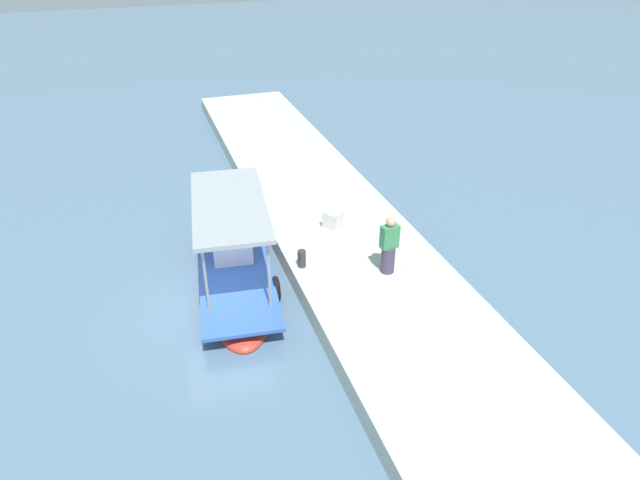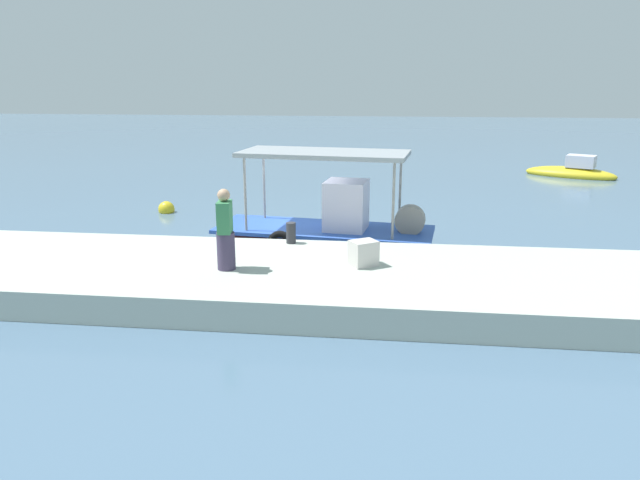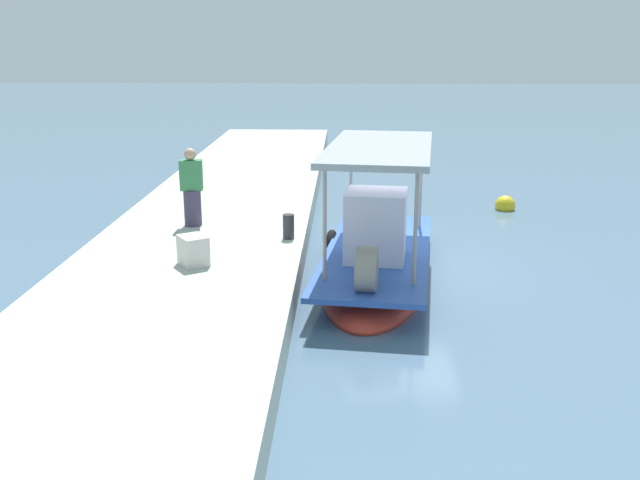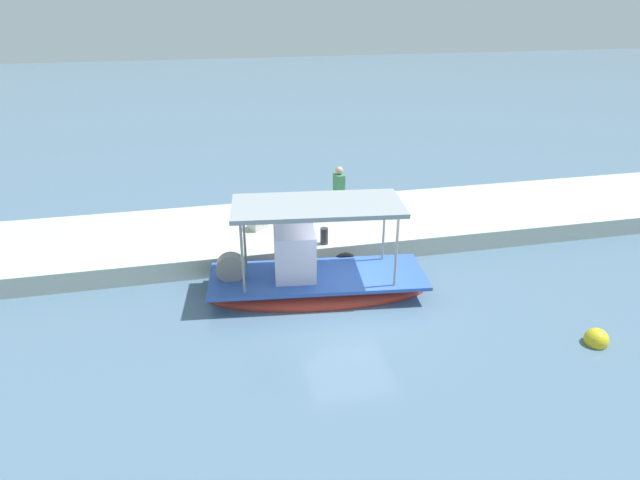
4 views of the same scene
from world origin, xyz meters
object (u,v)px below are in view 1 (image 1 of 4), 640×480
at_px(fisherman_near_bollard, 389,248).
at_px(mooring_bollard, 302,259).
at_px(cargo_crate, 333,220).
at_px(main_fishing_boat, 235,270).

relative_size(fisherman_near_bollard, mooring_bollard, 3.35).
xyz_separation_m(mooring_bollard, cargo_crate, (1.87, -1.62, 0.02)).
height_order(main_fishing_boat, cargo_crate, main_fishing_boat).
distance_m(main_fishing_boat, fisherman_near_bollard, 4.52).
bearing_deg(main_fishing_boat, mooring_bollard, -111.38).
xyz_separation_m(fisherman_near_bollard, cargo_crate, (2.90, 0.60, -0.51)).
bearing_deg(cargo_crate, mooring_bollard, 139.08).
xyz_separation_m(main_fishing_boat, fisherman_near_bollard, (-1.74, -4.06, 0.97)).
bearing_deg(cargo_crate, main_fishing_boat, 108.57).
distance_m(main_fishing_boat, cargo_crate, 3.67).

